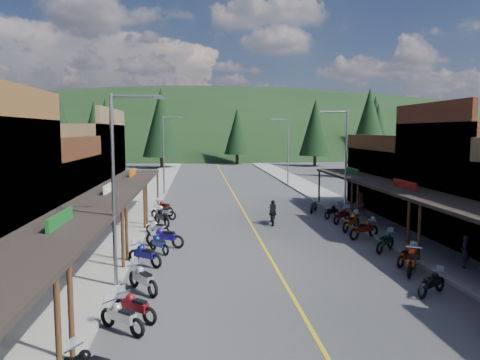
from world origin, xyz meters
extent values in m
plane|color=#38383A|center=(0.00, 0.00, 0.00)|extent=(220.00, 220.00, 0.00)
cube|color=gold|center=(0.00, 20.00, 0.01)|extent=(0.15, 90.00, 0.01)
cube|color=gray|center=(-8.70, 20.00, 0.07)|extent=(3.40, 94.00, 0.15)
cube|color=gray|center=(8.70, 20.00, 0.07)|extent=(3.40, 94.00, 0.15)
cylinder|color=#472D19|center=(-7.20, -13.60, 1.50)|extent=(0.16, 0.16, 3.00)
cube|color=brown|center=(-10.15, -7.90, 4.10)|extent=(0.30, 10.20, 8.20)
cube|color=black|center=(-8.70, -7.90, 3.00)|extent=(3.20, 10.20, 0.18)
cylinder|color=#472D19|center=(-7.20, -12.40, 1.50)|extent=(0.16, 0.16, 3.00)
cylinder|color=#472D19|center=(-7.20, -3.40, 1.50)|extent=(0.16, 0.16, 3.00)
cube|color=#14591E|center=(-8.70, -7.90, 3.20)|extent=(0.12, 3.00, 0.70)
cube|color=#3F2111|center=(-14.00, 1.70, 2.50)|extent=(8.00, 9.00, 5.00)
cube|color=#3F2111|center=(-10.15, 1.70, 3.10)|extent=(0.30, 9.00, 6.20)
cube|color=black|center=(-8.70, 1.70, 3.00)|extent=(3.20, 9.00, 0.18)
cylinder|color=#472D19|center=(-7.20, -2.20, 1.50)|extent=(0.16, 0.16, 3.00)
cylinder|color=#472D19|center=(-7.20, 5.60, 1.50)|extent=(0.16, 0.16, 3.00)
cube|color=silver|center=(-8.70, 1.70, 3.20)|extent=(0.12, 3.00, 0.70)
cube|color=brown|center=(-14.00, 11.30, 3.50)|extent=(8.00, 10.20, 7.00)
cube|color=brown|center=(-10.15, 11.30, 4.10)|extent=(0.30, 10.20, 8.20)
cube|color=black|center=(-8.70, 11.30, 3.00)|extent=(3.20, 10.20, 0.18)
cylinder|color=#472D19|center=(-7.20, 6.80, 1.50)|extent=(0.16, 0.16, 3.00)
cylinder|color=#472D19|center=(-7.20, 15.80, 1.50)|extent=(0.16, 0.16, 3.00)
cube|color=#CC590C|center=(-8.70, 11.30, 3.20)|extent=(0.12, 3.00, 0.70)
cylinder|color=#472D19|center=(7.20, -3.40, 1.50)|extent=(0.16, 0.16, 3.00)
cube|color=#562B19|center=(10.15, 1.70, 4.10)|extent=(0.30, 9.00, 8.20)
cube|color=black|center=(8.70, 1.70, 3.00)|extent=(3.20, 9.00, 0.18)
cylinder|color=#472D19|center=(7.20, -2.20, 1.50)|extent=(0.16, 0.16, 3.00)
cylinder|color=#472D19|center=(7.20, 5.60, 1.50)|extent=(0.16, 0.16, 3.00)
cube|color=#B2140F|center=(8.70, 1.70, 3.20)|extent=(0.12, 3.00, 0.70)
cube|color=#4C2D16|center=(14.00, 11.30, 2.50)|extent=(8.00, 10.20, 5.00)
cube|color=#4C2D16|center=(10.15, 11.30, 3.10)|extent=(0.30, 10.20, 6.20)
cube|color=black|center=(8.70, 11.30, 3.00)|extent=(3.20, 10.20, 0.18)
cylinder|color=#472D19|center=(7.20, 6.80, 1.50)|extent=(0.16, 0.16, 3.00)
cylinder|color=#472D19|center=(7.20, 15.80, 1.50)|extent=(0.16, 0.16, 3.00)
cube|color=#14591E|center=(8.70, 11.30, 3.20)|extent=(0.12, 3.00, 0.70)
cylinder|color=gray|center=(-7.10, -6.00, 4.00)|extent=(0.16, 0.16, 8.00)
cylinder|color=gray|center=(-6.10, -6.00, 7.90)|extent=(2.00, 0.10, 0.10)
cube|color=gray|center=(-5.20, -6.00, 7.85)|extent=(0.35, 0.18, 0.12)
cylinder|color=gray|center=(-7.10, 22.00, 4.00)|extent=(0.16, 0.16, 8.00)
cylinder|color=gray|center=(-6.10, 22.00, 7.90)|extent=(2.00, 0.10, 0.10)
cube|color=gray|center=(-5.20, 22.00, 7.85)|extent=(0.35, 0.18, 0.12)
cylinder|color=gray|center=(7.10, 8.00, 4.00)|extent=(0.16, 0.16, 8.00)
cylinder|color=gray|center=(6.10, 8.00, 7.90)|extent=(2.00, 0.10, 0.10)
cube|color=gray|center=(5.20, 8.00, 7.85)|extent=(0.35, 0.18, 0.12)
cylinder|color=gray|center=(7.10, 30.00, 4.00)|extent=(0.16, 0.16, 8.00)
cylinder|color=gray|center=(6.10, 30.00, 7.90)|extent=(2.00, 0.10, 0.10)
cube|color=gray|center=(5.20, 30.00, 7.85)|extent=(0.35, 0.18, 0.12)
ellipsoid|color=black|center=(0.00, 135.00, 0.00)|extent=(310.00, 140.00, 60.00)
cylinder|color=black|center=(-24.00, 70.00, 1.00)|extent=(0.60, 0.60, 2.00)
cone|color=black|center=(-24.00, 70.00, 7.25)|extent=(5.88, 5.88, 10.50)
cylinder|color=black|center=(-10.00, 58.00, 1.00)|extent=(0.60, 0.60, 2.00)
cone|color=black|center=(-10.00, 58.00, 8.00)|extent=(6.72, 6.72, 12.00)
cylinder|color=black|center=(4.00, 66.00, 1.00)|extent=(0.60, 0.60, 2.00)
cone|color=black|center=(4.00, 66.00, 6.50)|extent=(5.04, 5.04, 9.00)
cylinder|color=black|center=(18.00, 60.00, 1.00)|extent=(0.60, 0.60, 2.00)
cone|color=black|center=(18.00, 60.00, 7.25)|extent=(5.88, 5.88, 10.50)
cylinder|color=black|center=(34.00, 72.00, 1.00)|extent=(0.60, 0.60, 2.00)
cone|color=black|center=(34.00, 72.00, 8.00)|extent=(6.72, 6.72, 12.00)
cylinder|color=black|center=(46.00, 64.00, 1.00)|extent=(0.60, 0.60, 2.00)
cone|color=black|center=(46.00, 64.00, 6.50)|extent=(5.04, 5.04, 9.00)
cylinder|color=black|center=(-32.00, 76.00, 1.00)|extent=(0.60, 0.60, 2.00)
cone|color=black|center=(-32.00, 76.00, 7.25)|extent=(5.88, 5.88, 10.50)
cylinder|color=black|center=(-22.00, 40.00, 1.00)|extent=(0.60, 0.60, 2.00)
cone|color=black|center=(-22.00, 40.00, 6.00)|extent=(4.48, 4.48, 8.00)
cylinder|color=black|center=(24.00, 45.00, 1.00)|extent=(0.60, 0.60, 2.00)
cone|color=black|center=(24.00, 45.00, 6.40)|extent=(4.93, 4.93, 8.80)
cylinder|color=black|center=(-18.00, 50.00, 1.00)|extent=(0.60, 0.60, 2.00)
cone|color=black|center=(-18.00, 50.00, 6.80)|extent=(5.38, 5.38, 9.60)
cylinder|color=black|center=(20.00, 38.00, 1.00)|extent=(0.60, 0.60, 2.00)
cone|color=black|center=(20.00, 38.00, 7.20)|extent=(5.82, 5.82, 10.40)
imported|color=#231F2E|center=(8.68, -4.94, 0.93)|extent=(0.58, 0.67, 1.56)
imported|color=brown|center=(8.53, 8.76, 1.06)|extent=(0.89, 0.53, 1.82)
camera|label=1|loc=(-3.67, -25.20, 6.52)|focal=35.00mm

